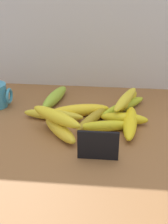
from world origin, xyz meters
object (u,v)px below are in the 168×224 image
banana_5 (93,118)px  banana_10 (126,99)px  banana_7 (55,97)px  banana_8 (124,118)px  banana_2 (53,115)px  banana_9 (60,130)px  chalkboard_sign (98,146)px  banana_3 (106,126)px  banana_1 (124,106)px  banana_6 (130,123)px  banana_11 (56,117)px  banana_4 (79,110)px  banana_0 (127,101)px

banana_5 → banana_10: size_ratio=0.91×
banana_7 → banana_8: (25.09, -13.65, -0.24)cm
banana_2 → banana_7: bearing=98.1°
banana_9 → chalkboard_sign: bearing=-41.5°
banana_3 → banana_1: bearing=69.0°
banana_2 → banana_6: 25.22cm
banana_1 → banana_7: size_ratio=1.07×
banana_8 → banana_9: (-19.37, -9.55, 0.17)cm
banana_1 → banana_11: bearing=-139.0°
banana_5 → banana_11: (-10.38, -7.96, 4.35)cm
banana_7 → banana_4: bearing=-43.6°
banana_7 → banana_9: banana_7 is taller
banana_1 → banana_6: 12.52cm
banana_1 → banana_7: banana_7 is taller
banana_5 → banana_11: 13.79cm
chalkboard_sign → banana_0: bearing=75.8°
banana_6 → banana_8: (-1.79, 3.08, -0.26)cm
banana_7 → banana_9: bearing=-76.1°
banana_2 → banana_7: banana_7 is taller
chalkboard_sign → banana_6: (9.06, 17.18, -1.72)cm
banana_0 → banana_7: 26.31cm
banana_3 → banana_8: size_ratio=1.18×
banana_8 → banana_11: (-20.55, -8.52, 4.10)cm
banana_1 → banana_2: 24.79cm
banana_1 → banana_4: size_ratio=1.03×
banana_9 → banana_10: size_ratio=0.85×
banana_5 → banana_2: bearing=176.2°
banana_5 → banana_7: size_ratio=0.94×
banana_6 → banana_1: bearing=98.7°
banana_5 → banana_7: 20.60cm
banana_0 → banana_9: banana_0 is taller
banana_11 → banana_3: bearing=12.9°
banana_6 → banana_9: size_ratio=1.23×
banana_2 → banana_4: size_ratio=1.01×
banana_8 → banana_10: size_ratio=0.76×
chalkboard_sign → banana_8: chalkboard_sign is taller
banana_8 → banana_10: bearing=87.3°
banana_11 → banana_4: bearing=66.0°
banana_1 → banana_9: banana_9 is taller
banana_0 → banana_4: (-16.19, -9.39, -0.04)cm
banana_2 → banana_3: size_ratio=1.13×
chalkboard_sign → banana_5: bearing=98.4°
banana_7 → banana_8: banana_7 is taller
banana_3 → banana_7: bearing=136.1°
chalkboard_sign → banana_5: size_ratio=0.61×
banana_0 → banana_4: 18.71cm
banana_8 → banana_11: size_ratio=0.79×
banana_3 → banana_5: same height
banana_9 → banana_7: bearing=103.9°
banana_2 → banana_9: bearing=-68.8°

